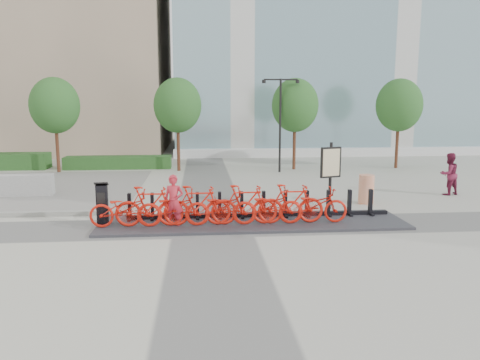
{
  "coord_description": "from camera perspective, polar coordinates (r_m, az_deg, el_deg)",
  "views": [
    {
      "loc": [
        -0.36,
        -13.97,
        3.82
      ],
      "look_at": [
        1.0,
        1.5,
        1.2
      ],
      "focal_mm": 35.0,
      "sensor_mm": 36.0,
      "label": 1
    }
  ],
  "objects": [
    {
      "name": "bike_6",
      "position": [
        14.43,
        3.39,
        -3.19
      ],
      "size": [
        2.11,
        0.74,
        1.11
      ],
      "primitive_type": "imported",
      "rotation": [
        0.0,
        0.0,
        1.57
      ],
      "color": "red",
      "rests_on": "dock_pad"
    },
    {
      "name": "glass_building",
      "position": [
        43.25,
        15.44,
        20.16
      ],
      "size": [
        32.0,
        16.0,
        24.0
      ],
      "primitive_type": "cube",
      "color": "slate",
      "rests_on": "ground"
    },
    {
      "name": "bike_8",
      "position": [
        14.71,
        8.96,
        -3.05
      ],
      "size": [
        2.11,
        0.74,
        1.11
      ],
      "primitive_type": "imported",
      "rotation": [
        0.0,
        0.0,
        1.57
      ],
      "color": "red",
      "rests_on": "dock_pad"
    },
    {
      "name": "jersey_barrier",
      "position": [
        21.03,
        -24.8,
        -0.58
      ],
      "size": [
        2.28,
        0.76,
        0.87
      ],
      "primitive_type": "cube",
      "rotation": [
        0.0,
        0.0,
        0.07
      ],
      "color": "#A9A9A4",
      "rests_on": "ground"
    },
    {
      "name": "tree_0",
      "position": [
        27.07,
        -21.66,
        8.43
      ],
      "size": [
        2.6,
        2.6,
        5.1
      ],
      "color": "#58311F",
      "rests_on": "ground"
    },
    {
      "name": "tree_3",
      "position": [
        28.34,
        18.83,
        8.61
      ],
      "size": [
        2.6,
        2.6,
        5.1
      ],
      "color": "#58311F",
      "rests_on": "ground"
    },
    {
      "name": "construction_barrel",
      "position": [
        18.22,
        15.14,
        -1.1
      ],
      "size": [
        0.66,
        0.66,
        1.1
      ],
      "primitive_type": "cylinder",
      "rotation": [
        0.0,
        0.0,
        0.16
      ],
      "color": "#EB4600",
      "rests_on": "ground"
    },
    {
      "name": "dock_pad",
      "position": [
        14.86,
        1.56,
        -5.17
      ],
      "size": [
        9.6,
        2.4,
        0.08
      ],
      "primitive_type": "cube",
      "color": "#333338",
      "rests_on": "ground"
    },
    {
      "name": "ground",
      "position": [
        14.49,
        -3.44,
        -5.73
      ],
      "size": [
        120.0,
        120.0,
        0.0
      ],
      "primitive_type": "plane",
      "color": "#9E9D93"
    },
    {
      "name": "dock_rail_posts",
      "position": [
        15.21,
        1.59,
        -3.02
      ],
      "size": [
        8.02,
        0.5,
        0.85
      ],
      "primitive_type": null,
      "color": "black",
      "rests_on": "dock_pad"
    },
    {
      "name": "tree_1",
      "position": [
        26.0,
        -7.63,
        8.99
      ],
      "size": [
        2.6,
        2.6,
        5.1
      ],
      "color": "#58311F",
      "rests_on": "ground"
    },
    {
      "name": "hedge_b",
      "position": [
        27.78,
        -14.6,
        2.1
      ],
      "size": [
        6.0,
        1.2,
        0.7
      ],
      "primitive_type": "cube",
      "color": "#153E17",
      "rests_on": "ground"
    },
    {
      "name": "tree_2",
      "position": [
        26.52,
        6.73,
        9.02
      ],
      "size": [
        2.6,
        2.6,
        5.1
      ],
      "color": "#58311F",
      "rests_on": "ground"
    },
    {
      "name": "streetlamp",
      "position": [
        25.36,
        4.93,
        8.0
      ],
      "size": [
        2.0,
        0.2,
        5.0
      ],
      "color": "black",
      "rests_on": "ground"
    },
    {
      "name": "kiosk",
      "position": [
        14.98,
        -16.44,
        -2.77
      ],
      "size": [
        0.44,
        0.38,
        1.33
      ],
      "rotation": [
        0.0,
        0.0,
        0.09
      ],
      "color": "black",
      "rests_on": "dock_pad"
    },
    {
      "name": "bike_4",
      "position": [
        14.29,
        -2.34,
        -3.31
      ],
      "size": [
        2.11,
        0.74,
        1.11
      ],
      "primitive_type": "imported",
      "rotation": [
        0.0,
        0.0,
        1.57
      ],
      "color": "red",
      "rests_on": "dock_pad"
    },
    {
      "name": "map_sign",
      "position": [
        16.85,
        11.0,
        1.78
      ],
      "size": [
        0.78,
        0.34,
        2.4
      ],
      "rotation": [
        0.0,
        0.0,
        0.29
      ],
      "color": "black",
      "rests_on": "ground"
    },
    {
      "name": "bike_1",
      "position": [
        14.35,
        -11.0,
        -3.18
      ],
      "size": [
        2.05,
        0.58,
        1.23
      ],
      "primitive_type": "imported",
      "rotation": [
        0.0,
        0.0,
        1.57
      ],
      "color": "red",
      "rests_on": "dock_pad"
    },
    {
      "name": "bike_3",
      "position": [
        14.27,
        -5.23,
        -3.12
      ],
      "size": [
        2.05,
        0.58,
        1.23
      ],
      "primitive_type": "imported",
      "rotation": [
        0.0,
        0.0,
        1.57
      ],
      "color": "red",
      "rests_on": "dock_pad"
    },
    {
      "name": "bike_7",
      "position": [
        14.54,
        6.21,
        -2.89
      ],
      "size": [
        2.05,
        0.58,
        1.23
      ],
      "primitive_type": "imported",
      "rotation": [
        0.0,
        0.0,
        1.57
      ],
      "color": "red",
      "rests_on": "dock_pad"
    },
    {
      "name": "worker_red",
      "position": [
        14.27,
        -8.09,
        -2.64
      ],
      "size": [
        0.67,
        0.5,
        1.65
      ],
      "primitive_type": "imported",
      "rotation": [
        0.0,
        0.0,
        -0.2
      ],
      "color": "red",
      "rests_on": "ground"
    },
    {
      "name": "bike_0",
      "position": [
        14.45,
        -13.84,
        -3.44
      ],
      "size": [
        2.11,
        0.74,
        1.11
      ],
      "primitive_type": "imported",
      "rotation": [
        0.0,
        0.0,
        1.57
      ],
      "color": "red",
      "rests_on": "dock_pad"
    },
    {
      "name": "pedestrian",
      "position": [
        21.04,
        24.12,
        0.68
      ],
      "size": [
        0.99,
        0.86,
        1.74
      ],
      "primitive_type": "imported",
      "rotation": [
        0.0,
        0.0,
        3.41
      ],
      "color": "maroon",
      "rests_on": "ground"
    },
    {
      "name": "bike_5",
      "position": [
        14.33,
        0.54,
        -3.02
      ],
      "size": [
        2.05,
        0.58,
        1.23
      ],
      "primitive_type": "imported",
      "rotation": [
        0.0,
        0.0,
        1.57
      ],
      "color": "red",
      "rests_on": "dock_pad"
    },
    {
      "name": "bike_2",
      "position": [
        14.3,
        -8.12,
        -3.39
      ],
      "size": [
        2.11,
        0.74,
        1.11
      ],
      "primitive_type": "imported",
      "rotation": [
        0.0,
        0.0,
        1.57
      ],
      "color": "red",
      "rests_on": "dock_pad"
    }
  ]
}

